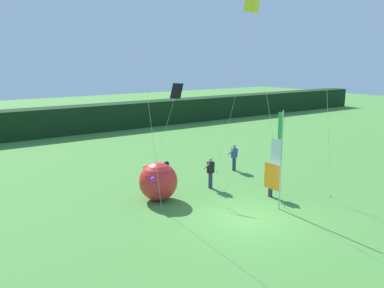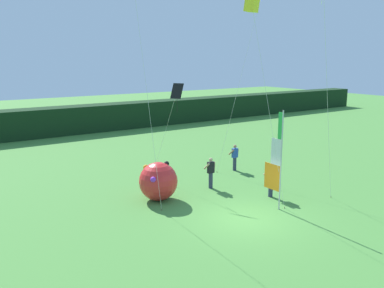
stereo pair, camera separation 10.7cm
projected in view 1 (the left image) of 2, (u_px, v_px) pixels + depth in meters
The scene contains 10 objects.
ground_plane at pixel (246, 219), 17.53m from camera, with size 120.00×120.00×0.00m, color #478438.
distant_treeline at pixel (66, 120), 36.97m from camera, with size 80.00×2.40×2.49m, color black.
banner_flag at pixel (276, 162), 18.47m from camera, with size 0.06×1.03×4.58m.
person_near_banner at pixel (210, 172), 21.54m from camera, with size 0.55×0.48×1.67m.
person_mid_field at pixel (271, 179), 20.19m from camera, with size 0.55×0.48×1.75m.
person_far_left at pixel (234, 157), 24.96m from camera, with size 0.55×0.48×1.62m.
inflatable_balloon at pixel (158, 181), 19.70m from camera, with size 1.89×1.89×1.90m.
kite_white_diamond_0 at pixel (324, 3), 16.06m from camera, with size 3.22×1.41×10.26m.
kite_black_diamond_1 at pixel (176, 95), 21.61m from camera, with size 0.92×2.26×5.51m.
kite_yellow_box_4 at pixel (252, 4), 16.83m from camera, with size 1.86×1.32×9.43m.
Camera 1 is at (-11.28, -12.22, 6.84)m, focal length 37.88 mm.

